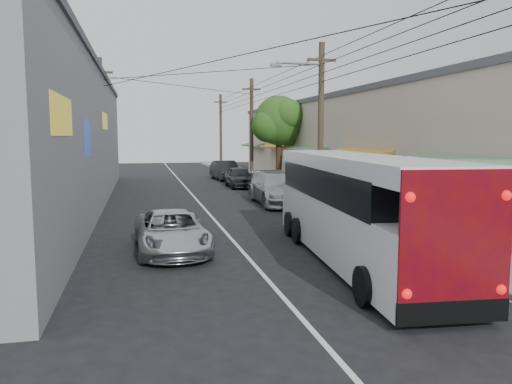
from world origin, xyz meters
TOP-DOWN VIEW (x-y plane):
  - ground at (0.00, 0.00)m, footprint 120.00×120.00m
  - sidewalk at (6.50, 20.00)m, footprint 3.00×80.00m
  - building_right at (10.99, 22.00)m, footprint 7.09×40.00m
  - building_left at (-8.50, 18.00)m, footprint 7.20×36.00m
  - utility_poles at (3.13, 20.33)m, footprint 11.80×45.28m
  - street_tree at (6.87, 26.02)m, footprint 4.40×4.00m
  - coach_bus at (3.01, 4.09)m, footprint 3.25×11.04m
  - jeepney at (-2.21, 6.46)m, footprint 2.37×4.81m
  - parked_suv at (4.08, 16.55)m, footprint 2.55×6.02m
  - parked_car_mid at (3.80, 25.67)m, footprint 1.82×4.42m
  - parked_car_far at (3.80, 31.92)m, footprint 2.10×5.01m
  - pedestrian_near at (7.60, 14.74)m, footprint 0.59×0.42m
  - pedestrian_far at (6.04, 17.44)m, footprint 1.00×0.87m

SIDE VIEW (x-z plane):
  - ground at x=0.00m, z-range 0.00..0.00m
  - sidewalk at x=6.50m, z-range 0.00..0.12m
  - jeepney at x=-2.21m, z-range 0.00..1.31m
  - parked_car_mid at x=3.80m, z-range 0.00..1.50m
  - parked_car_far at x=3.80m, z-range 0.00..1.61m
  - parked_suv at x=4.08m, z-range 0.00..1.73m
  - pedestrian_near at x=7.60m, z-range 0.12..1.66m
  - pedestrian_far at x=6.04m, z-range 0.12..1.86m
  - coach_bus at x=3.01m, z-range 0.06..3.19m
  - building_right at x=10.99m, z-range 0.03..6.28m
  - building_left at x=-8.50m, z-range 0.03..7.28m
  - utility_poles at x=3.13m, z-range 0.13..8.13m
  - street_tree at x=6.87m, z-range 1.37..7.97m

